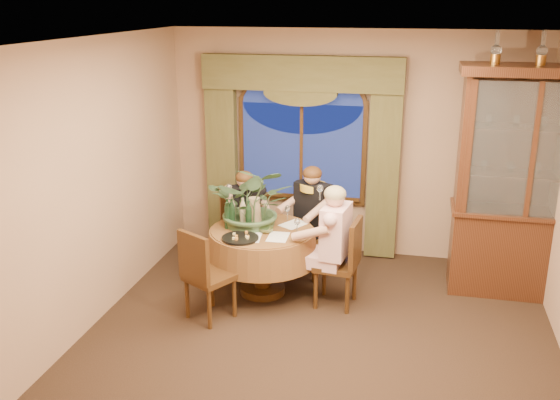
% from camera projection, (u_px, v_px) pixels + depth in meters
% --- Properties ---
extents(floor, '(5.00, 5.00, 0.00)m').
position_uv_depth(floor, '(314.00, 350.00, 5.83)').
color(floor, black).
rests_on(floor, ground).
extents(wall_back, '(4.50, 0.00, 4.50)m').
position_uv_depth(wall_back, '(350.00, 145.00, 7.72)').
color(wall_back, '#A07D62').
rests_on(wall_back, ground).
extents(ceiling, '(5.00, 5.00, 0.00)m').
position_uv_depth(ceiling, '(320.00, 42.00, 4.96)').
color(ceiling, white).
rests_on(ceiling, wall_back).
extents(window, '(1.62, 0.10, 1.32)m').
position_uv_depth(window, '(302.00, 152.00, 7.81)').
color(window, navy).
rests_on(window, wall_back).
extents(arched_transom, '(1.60, 0.06, 0.44)m').
position_uv_depth(arched_transom, '(302.00, 89.00, 7.57)').
color(arched_transom, navy).
rests_on(arched_transom, wall_back).
extents(drapery_left, '(0.38, 0.14, 2.32)m').
position_uv_depth(drapery_left, '(222.00, 158.00, 8.01)').
color(drapery_left, '#474520').
rests_on(drapery_left, floor).
extents(drapery_right, '(0.38, 0.14, 2.32)m').
position_uv_depth(drapery_right, '(384.00, 167.00, 7.58)').
color(drapery_right, '#474520').
rests_on(drapery_right, floor).
extents(swag_valance, '(2.45, 0.16, 0.42)m').
position_uv_depth(swag_valance, '(301.00, 73.00, 7.43)').
color(swag_valance, '#474520').
rests_on(swag_valance, wall_back).
extents(dining_table, '(1.48, 1.48, 0.75)m').
position_uv_depth(dining_table, '(262.00, 261.00, 6.86)').
color(dining_table, maroon).
rests_on(dining_table, floor).
extents(china_cabinet, '(1.54, 0.60, 2.50)m').
position_uv_depth(china_cabinet, '(525.00, 185.00, 6.62)').
color(china_cabinet, '#36180C').
rests_on(china_cabinet, floor).
extents(oil_lamp_left, '(0.11, 0.11, 0.34)m').
position_uv_depth(oil_lamp_left, '(496.00, 47.00, 6.27)').
color(oil_lamp_left, '#A5722D').
rests_on(oil_lamp_left, china_cabinet).
extents(oil_lamp_center, '(0.11, 0.11, 0.34)m').
position_uv_depth(oil_lamp_center, '(542.00, 48.00, 6.18)').
color(oil_lamp_center, '#A5722D').
rests_on(oil_lamp_center, china_cabinet).
extents(chair_right, '(0.46, 0.46, 0.96)m').
position_uv_depth(chair_right, '(336.00, 263.00, 6.56)').
color(chair_right, black).
rests_on(chair_right, floor).
extents(chair_back_right, '(0.59, 0.59, 0.96)m').
position_uv_depth(chair_back_right, '(315.00, 236.00, 7.30)').
color(chair_back_right, black).
rests_on(chair_back_right, floor).
extents(chair_back, '(0.58, 0.58, 0.96)m').
position_uv_depth(chair_back, '(242.00, 229.00, 7.50)').
color(chair_back, black).
rests_on(chair_back, floor).
extents(chair_front_left, '(0.57, 0.57, 0.96)m').
position_uv_depth(chair_front_left, '(210.00, 274.00, 6.29)').
color(chair_front_left, black).
rests_on(chair_front_left, floor).
extents(person_pink, '(0.50, 0.53, 1.33)m').
position_uv_depth(person_pink, '(335.00, 247.00, 6.49)').
color(person_pink, beige).
rests_on(person_pink, floor).
extents(person_back, '(0.58, 0.56, 1.22)m').
position_uv_depth(person_back, '(245.00, 219.00, 7.47)').
color(person_back, black).
rests_on(person_back, floor).
extents(person_scarf, '(0.62, 0.61, 1.30)m').
position_uv_depth(person_scarf, '(313.00, 219.00, 7.35)').
color(person_scarf, black).
rests_on(person_scarf, floor).
extents(stoneware_vase, '(0.17, 0.17, 0.31)m').
position_uv_depth(stoneware_vase, '(254.00, 211.00, 6.85)').
color(stoneware_vase, '#957D5C').
rests_on(stoneware_vase, dining_table).
extents(centerpiece_plant, '(0.92, 1.02, 0.80)m').
position_uv_depth(centerpiece_plant, '(254.00, 172.00, 6.71)').
color(centerpiece_plant, '#3C5A37').
rests_on(centerpiece_plant, dining_table).
extents(olive_bowl, '(0.15, 0.15, 0.05)m').
position_uv_depth(olive_bowl, '(266.00, 230.00, 6.66)').
color(olive_bowl, '#545F31').
rests_on(olive_bowl, dining_table).
extents(cheese_platter, '(0.39, 0.39, 0.02)m').
position_uv_depth(cheese_platter, '(240.00, 238.00, 6.46)').
color(cheese_platter, black).
rests_on(cheese_platter, dining_table).
extents(wine_bottle_0, '(0.07, 0.07, 0.33)m').
position_uv_depth(wine_bottle_0, '(243.00, 213.00, 6.77)').
color(wine_bottle_0, tan).
rests_on(wine_bottle_0, dining_table).
extents(wine_bottle_1, '(0.07, 0.07, 0.33)m').
position_uv_depth(wine_bottle_1, '(232.00, 214.00, 6.74)').
color(wine_bottle_1, black).
rests_on(wine_bottle_1, dining_table).
extents(wine_bottle_2, '(0.07, 0.07, 0.33)m').
position_uv_depth(wine_bottle_2, '(227.00, 214.00, 6.73)').
color(wine_bottle_2, black).
rests_on(wine_bottle_2, dining_table).
extents(wine_bottle_3, '(0.07, 0.07, 0.33)m').
position_uv_depth(wine_bottle_3, '(242.00, 209.00, 6.90)').
color(wine_bottle_3, black).
rests_on(wine_bottle_3, dining_table).
extents(wine_bottle_4, '(0.07, 0.07, 0.33)m').
position_uv_depth(wine_bottle_4, '(249.00, 216.00, 6.68)').
color(wine_bottle_4, black).
rests_on(wine_bottle_4, dining_table).
extents(wine_bottle_5, '(0.07, 0.07, 0.33)m').
position_uv_depth(wine_bottle_5, '(232.00, 211.00, 6.82)').
color(wine_bottle_5, tan).
rests_on(wine_bottle_5, dining_table).
extents(tasting_paper_0, '(0.22, 0.31, 0.00)m').
position_uv_depth(tasting_paper_0, '(278.00, 237.00, 6.52)').
color(tasting_paper_0, white).
rests_on(tasting_paper_0, dining_table).
extents(tasting_paper_1, '(0.33, 0.37, 0.00)m').
position_uv_depth(tasting_paper_1, '(294.00, 224.00, 6.88)').
color(tasting_paper_1, white).
rests_on(tasting_paper_1, dining_table).
extents(tasting_paper_2, '(0.24, 0.32, 0.00)m').
position_uv_depth(tasting_paper_2, '(251.00, 237.00, 6.51)').
color(tasting_paper_2, white).
rests_on(tasting_paper_2, dining_table).
extents(wine_glass_person_pink, '(0.07, 0.07, 0.18)m').
position_uv_depth(wine_glass_person_pink, '(297.00, 226.00, 6.58)').
color(wine_glass_person_pink, silver).
rests_on(wine_glass_person_pink, dining_table).
extents(wine_glass_person_back, '(0.07, 0.07, 0.18)m').
position_uv_depth(wine_glass_person_back, '(252.00, 210.00, 7.08)').
color(wine_glass_person_back, silver).
rests_on(wine_glass_person_back, dining_table).
extents(wine_glass_person_scarf, '(0.07, 0.07, 0.18)m').
position_uv_depth(wine_glass_person_scarf, '(287.00, 213.00, 6.99)').
color(wine_glass_person_scarf, silver).
rests_on(wine_glass_person_scarf, dining_table).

